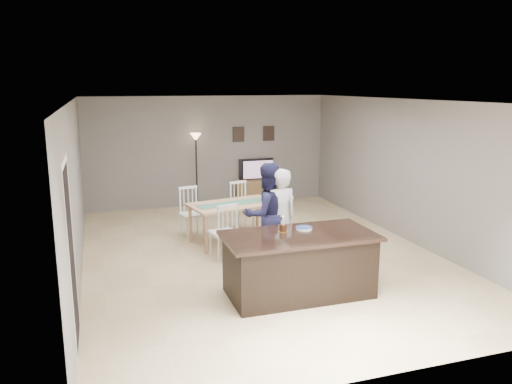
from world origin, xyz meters
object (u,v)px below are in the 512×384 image
object	(u,v)px
kitchen_island	(299,264)
woman	(280,218)
plate_stack	(304,228)
television	(257,169)
birthday_cake	(283,228)
floor_lamp	(196,150)
man	(267,214)
tv_console	(258,192)
dining_table	(234,210)

from	to	relation	value
kitchen_island	woman	distance (m)	1.24
woman	plate_stack	size ratio (longest dim) A/B	6.85
television	birthday_cake	distance (m)	5.62
floor_lamp	kitchen_island	bearing A→B (deg)	-86.24
man	birthday_cake	world-z (taller)	man
television	birthday_cake	size ratio (longest dim) A/B	3.96
tv_console	plate_stack	xyz separation A→B (m)	(-1.05, -5.37, 0.62)
man	dining_table	xyz separation A→B (m)	(-0.21, 1.32, -0.23)
birthday_cake	dining_table	distance (m)	2.47
television	plate_stack	size ratio (longest dim) A/B	3.81
tv_console	birthday_cake	xyz separation A→B (m)	(-1.37, -5.38, 0.65)
kitchen_island	plate_stack	xyz separation A→B (m)	(0.15, 0.20, 0.46)
television	tv_console	bearing A→B (deg)	90.00
tv_console	dining_table	bearing A→B (deg)	-116.26
television	dining_table	bearing A→B (deg)	64.27
dining_table	floor_lamp	size ratio (longest dim) A/B	1.15
kitchen_island	man	bearing A→B (deg)	91.50
television	plate_stack	xyz separation A→B (m)	(-1.05, -5.44, 0.06)
floor_lamp	birthday_cake	bearing A→B (deg)	-87.93
birthday_cake	plate_stack	bearing A→B (deg)	0.71
plate_stack	birthday_cake	bearing A→B (deg)	-179.29
television	woman	xyz separation A→B (m)	(-1.05, -4.46, -0.04)
man	plate_stack	size ratio (longest dim) A/B	7.19
tv_console	television	distance (m)	0.57
man	floor_lamp	bearing A→B (deg)	-92.72
birthday_cake	floor_lamp	distance (m)	5.42
tv_console	floor_lamp	bearing A→B (deg)	179.27
woman	tv_console	bearing A→B (deg)	-110.85
plate_stack	floor_lamp	size ratio (longest dim) A/B	0.13
kitchen_island	plate_stack	size ratio (longest dim) A/B	8.97
man	television	bearing A→B (deg)	-113.15
kitchen_island	plate_stack	distance (m)	0.53
woman	man	distance (m)	0.24
man	dining_table	distance (m)	1.36
kitchen_island	floor_lamp	size ratio (longest dim) A/B	1.18
birthday_cake	floor_lamp	bearing A→B (deg)	92.07
television	man	distance (m)	4.49
birthday_cake	floor_lamp	xyz separation A→B (m)	(-0.19, 5.40, 0.46)
dining_table	television	bearing A→B (deg)	52.75
tv_console	woman	bearing A→B (deg)	-103.50
floor_lamp	woman	bearing A→B (deg)	-83.36
plate_stack	dining_table	distance (m)	2.49
tv_console	plate_stack	size ratio (longest dim) A/B	5.01
television	plate_stack	distance (m)	5.54
plate_stack	dining_table	world-z (taller)	dining_table
floor_lamp	plate_stack	bearing A→B (deg)	-84.49
kitchen_island	birthday_cake	world-z (taller)	birthday_cake
plate_stack	kitchen_island	bearing A→B (deg)	-127.77
kitchen_island	dining_table	xyz separation A→B (m)	(-0.24, 2.64, 0.18)
tv_console	man	bearing A→B (deg)	-106.21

